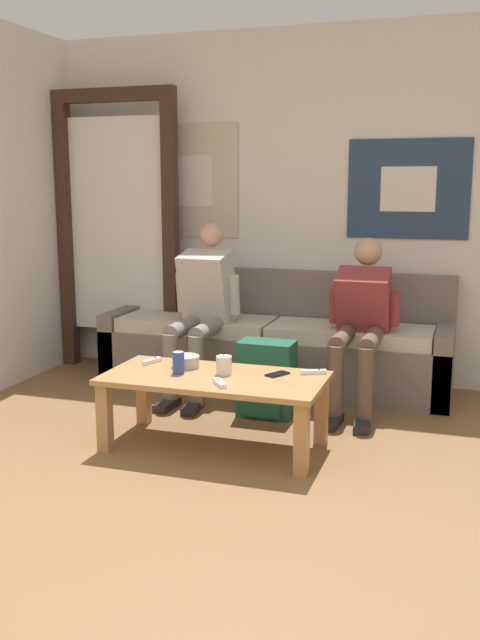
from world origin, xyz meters
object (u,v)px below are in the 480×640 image
at_px(backpack, 266,380).
at_px(game_controller_far_center, 313,372).
at_px(ceramic_bowl, 186,360).
at_px(game_controller_near_left, 152,361).
at_px(game_controller_near_right, 220,383).
at_px(person_seated_adult, 202,304).
at_px(pillar_candle, 224,365).
at_px(coffee_table, 214,387).
at_px(person_seated_teen, 361,318).
at_px(drink_can_blue, 178,363).
at_px(couch, 275,347).
at_px(cell_phone, 277,374).

distance_m(backpack, game_controller_far_center, 0.60).
bearing_deg(ceramic_bowl, game_controller_near_left, 174.23).
bearing_deg(game_controller_near_right, game_controller_far_center, 41.42).
height_order(backpack, game_controller_near_left, backpack).
height_order(person_seated_adult, backpack, person_seated_adult).
bearing_deg(backpack, pillar_candle, -98.15).
xyz_separation_m(coffee_table, game_controller_near_right, (0.09, -0.17, 0.08)).
bearing_deg(ceramic_bowl, coffee_table, -29.61).
relative_size(person_seated_teen, game_controller_near_right, 8.12).
distance_m(person_seated_adult, drink_can_blue, 1.02).
bearing_deg(couch, pillar_candle, -87.55).
bearing_deg(person_seated_adult, pillar_candle, -62.30).
xyz_separation_m(couch, person_seated_adult, (-0.43, -0.35, 0.35)).
xyz_separation_m(backpack, pillar_candle, (-0.08, -0.57, 0.23)).
relative_size(game_controller_near_right, game_controller_far_center, 0.93).
relative_size(pillar_candle, game_controller_near_right, 0.84).
xyz_separation_m(coffee_table, drink_can_blue, (-0.21, -0.02, 0.13)).
xyz_separation_m(backpack, game_controller_near_right, (-0.03, -0.79, 0.20)).
bearing_deg(cell_phone, drink_can_blue, -165.53).
relative_size(person_seated_teen, drink_can_blue, 8.85).
height_order(pillar_candle, cell_phone, pillar_candle).
bearing_deg(person_seated_adult, cell_phone, -47.73).
xyz_separation_m(pillar_candle, game_controller_far_center, (0.47, 0.15, -0.04)).
xyz_separation_m(person_seated_teen, drink_can_blue, (-0.86, -0.99, -0.12)).
xyz_separation_m(couch, backpack, (0.14, -0.69, -0.06)).
bearing_deg(game_controller_far_center, backpack, 133.09).
bearing_deg(drink_can_blue, coffee_table, 5.26).
height_order(couch, game_controller_far_center, couch).
bearing_deg(couch, cell_phone, -74.00).
bearing_deg(game_controller_far_center, person_seated_teen, 79.79).
distance_m(coffee_table, ceramic_bowl, 0.27).
bearing_deg(game_controller_near_left, couch, 69.70).
xyz_separation_m(backpack, ceramic_bowl, (-0.34, -0.49, 0.22)).
xyz_separation_m(couch, pillar_candle, (0.05, -1.26, 0.18)).
xyz_separation_m(drink_can_blue, game_controller_near_right, (0.30, -0.15, -0.05)).
relative_size(person_seated_adult, game_controller_near_left, 7.99).
height_order(person_seated_adult, game_controller_near_right, person_seated_adult).
bearing_deg(cell_phone, person_seated_adult, 132.27).
bearing_deg(person_seated_adult, game_controller_near_right, -64.81).
height_order(backpack, ceramic_bowl, ceramic_bowl).
xyz_separation_m(person_seated_teen, ceramic_bowl, (-0.87, -0.85, -0.15)).
relative_size(drink_can_blue, game_controller_far_center, 0.85).
bearing_deg(game_controller_near_right, game_controller_near_left, 149.40).
distance_m(backpack, game_controller_near_right, 0.81).
distance_m(coffee_table, game_controller_far_center, 0.56).
distance_m(ceramic_bowl, game_controller_near_right, 0.43).
xyz_separation_m(pillar_candle, game_controller_near_left, (-0.49, 0.10, -0.04)).
bearing_deg(cell_phone, person_seated_teen, 69.29).
bearing_deg(coffee_table, couch, 90.66).
xyz_separation_m(person_seated_adult, cell_phone, (0.77, -0.85, -0.21)).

